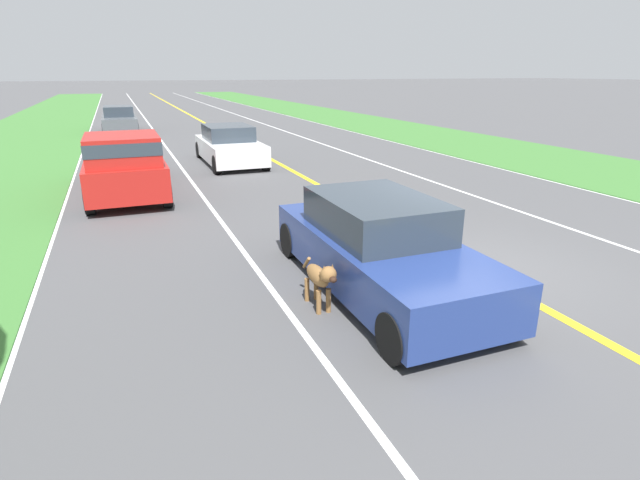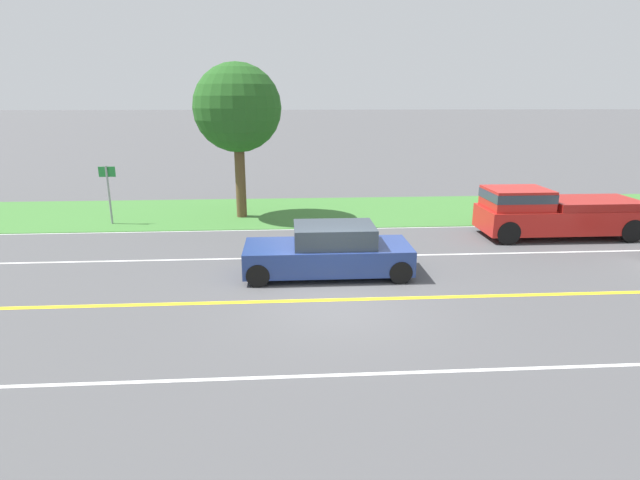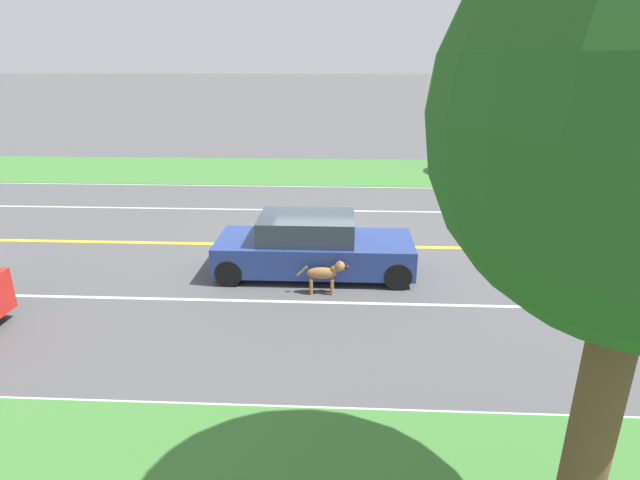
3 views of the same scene
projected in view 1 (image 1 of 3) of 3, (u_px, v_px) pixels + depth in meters
ground_plane at (474, 270)px, 8.66m from camera, size 400.00×400.00×0.00m
centre_divider_line at (474, 270)px, 8.66m from camera, size 0.18×160.00×0.01m
lane_edge_line_right at (12, 348)px, 6.20m from camera, size 0.14×160.00×0.01m
lane_dash_same_dir at (281, 302)px, 7.43m from camera, size 0.10×160.00×0.01m
lane_dash_oncoming at (618, 245)px, 9.89m from camera, size 0.10×160.00×0.01m
ego_car at (379, 248)px, 7.74m from camera, size 1.87×4.67×1.46m
dog at (320, 277)px, 7.08m from camera, size 0.23×1.17×0.79m
pickup_truck at (124, 161)px, 13.75m from camera, size 2.00×5.56×1.79m
car_trailing_near at (229, 146)px, 18.45m from camera, size 1.90×4.45×1.39m
car_trailing_mid at (119, 120)px, 28.55m from camera, size 1.85×4.72×1.39m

